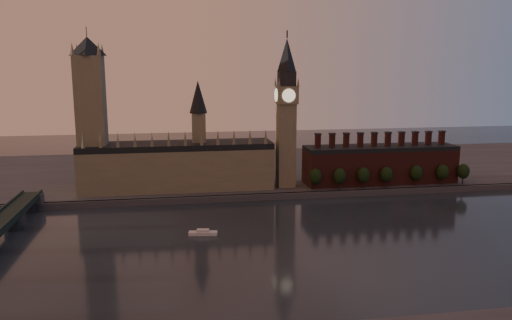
{
  "coord_description": "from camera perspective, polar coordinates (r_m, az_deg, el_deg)",
  "views": [
    {
      "loc": [
        -66.6,
        -225.45,
        86.64
      ],
      "look_at": [
        -20.23,
        55.0,
        33.69
      ],
      "focal_mm": 35.0,
      "sensor_mm": 36.0,
      "label": 1
    }
  ],
  "objects": [
    {
      "name": "embankment_tree_3",
      "position": [
        357.89,
        14.68,
        -1.6
      ],
      "size": [
        8.6,
        8.6,
        14.88
      ],
      "color": "black",
      "rests_on": "north_bank"
    },
    {
      "name": "embankment_tree_6",
      "position": [
        385.52,
        22.61,
        -1.21
      ],
      "size": [
        8.6,
        8.6,
        14.88
      ],
      "color": "black",
      "rests_on": "north_bank"
    },
    {
      "name": "embankment_tree_1",
      "position": [
        345.72,
        9.54,
        -1.82
      ],
      "size": [
        8.6,
        8.6,
        14.88
      ],
      "color": "black",
      "rests_on": "north_bank"
    },
    {
      "name": "embankment_tree_2",
      "position": [
        351.86,
        12.17,
        -1.69
      ],
      "size": [
        8.6,
        8.6,
        14.88
      ],
      "color": "black",
      "rests_on": "north_bank"
    },
    {
      "name": "chimney_block",
      "position": [
        372.5,
        13.97,
        -0.41
      ],
      "size": [
        110.0,
        25.0,
        37.0
      ],
      "color": "#50221E",
      "rests_on": "north_bank"
    },
    {
      "name": "big_ben",
      "position": [
        345.38,
        3.48,
        5.58
      ],
      "size": [
        15.0,
        15.0,
        107.0
      ],
      "color": "#7C7158",
      "rests_on": "north_bank"
    },
    {
      "name": "victoria_tower",
      "position": [
        345.72,
        -18.33,
        5.45
      ],
      "size": [
        24.0,
        24.0,
        108.0
      ],
      "color": "#7C7158",
      "rests_on": "north_bank"
    },
    {
      "name": "ground",
      "position": [
        250.54,
        6.73,
        -9.75
      ],
      "size": [
        900.0,
        900.0,
        0.0
      ],
      "primitive_type": "plane",
      "color": "black",
      "rests_on": "ground"
    },
    {
      "name": "embankment_tree_4",
      "position": [
        369.25,
        17.83,
        -1.39
      ],
      "size": [
        8.6,
        8.6,
        14.88
      ],
      "color": "black",
      "rests_on": "north_bank"
    },
    {
      "name": "north_bank",
      "position": [
        417.62,
        -0.02,
        -1.14
      ],
      "size": [
        900.0,
        182.0,
        4.0
      ],
      "color": "#47474C",
      "rests_on": "ground"
    },
    {
      "name": "embankment_tree_0",
      "position": [
        342.39,
        6.82,
        -1.86
      ],
      "size": [
        8.6,
        8.6,
        14.88
      ],
      "color": "black",
      "rests_on": "north_bank"
    },
    {
      "name": "river_boat",
      "position": [
        265.91,
        -6.08,
        -8.26
      ],
      "size": [
        15.44,
        6.49,
        2.99
      ],
      "rotation": [
        0.0,
        0.0,
        -0.15
      ],
      "color": "silver",
      "rests_on": "ground"
    },
    {
      "name": "palace_of_westminster",
      "position": [
        346.53,
        -8.86,
        -0.39
      ],
      "size": [
        130.0,
        30.3,
        74.0
      ],
      "color": "#7C7158",
      "rests_on": "north_bank"
    },
    {
      "name": "embankment_tree_5",
      "position": [
        377.72,
        20.52,
        -1.3
      ],
      "size": [
        8.6,
        8.6,
        14.88
      ],
      "color": "black",
      "rests_on": "north_bank"
    }
  ]
}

